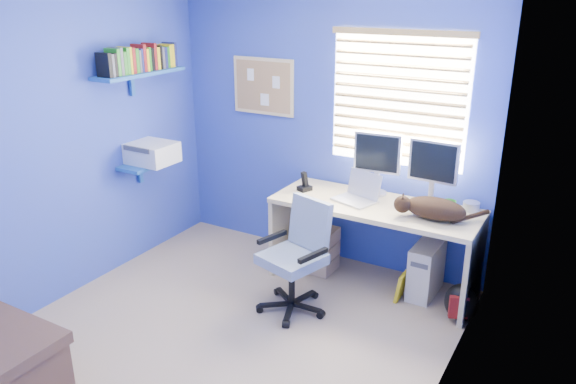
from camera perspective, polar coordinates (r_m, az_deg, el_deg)
The scene contains 20 objects.
floor at distance 4.28m, azimuth -6.29°, elevation -14.34°, with size 3.00×3.20×0.00m, color #9E846A.
wall_back at distance 5.04m, azimuth 3.95°, elevation 6.72°, with size 3.00×0.01×2.50m, color #2E47BB.
wall_left at distance 4.75m, azimuth -21.75°, elevation 4.49°, with size 0.01×3.20×2.50m, color #2E47BB.
wall_right at distance 3.11m, azimuth 15.78°, elevation -2.64°, with size 0.01×3.20×2.50m, color #2E47BB.
desk at distance 4.80m, azimuth 8.67°, elevation -5.35°, with size 1.70×0.65×0.74m, color #DCC384.
laptop at distance 4.65m, azimuth 6.80°, elevation 0.32°, with size 0.33×0.26×0.22m, color silver.
monitor_left at distance 4.80m, azimuth 9.08°, elevation 2.85°, with size 0.40×0.12×0.54m, color silver.
monitor_right at distance 4.65m, azimuth 14.51°, elevation 1.88°, with size 0.40×0.12×0.54m, color silver.
phone at distance 4.88m, azimuth 1.70°, elevation 1.10°, with size 0.09×0.11×0.17m, color black.
mug at distance 4.59m, azimuth 16.03°, elevation -1.43°, with size 0.10×0.09×0.10m, color #1F801C.
cd_spindle at distance 4.69m, azimuth 18.12°, elevation -1.39°, with size 0.13×0.13×0.07m, color silver.
cat at distance 4.42m, azimuth 14.72°, elevation -1.64°, with size 0.47×0.25×0.17m, color black.
tower_pc at distance 4.81m, azimuth 13.86°, elevation -7.60°, with size 0.19×0.44×0.45m, color beige.
drawer_boxes at distance 5.07m, azimuth 2.86°, elevation -5.76°, with size 0.35×0.28×0.41m, color tan.
yellow_book at distance 4.72m, azimuth 11.40°, elevation -9.38°, with size 0.03×0.17×0.24m, color yellow.
backpack at distance 4.56m, azimuth 17.18°, elevation -10.67°, with size 0.26×0.19×0.30m, color black.
office_chair at distance 4.42m, azimuth 0.81°, elevation -7.96°, with size 0.64×0.64×0.89m.
window_blinds at distance 4.71m, azimuth 11.06°, elevation 9.18°, with size 1.15×0.05×1.10m.
corkboard at distance 5.28m, azimuth -2.53°, elevation 10.67°, with size 0.64×0.02×0.52m.
wall_shelves at distance 5.09m, azimuth -14.41°, elevation 8.38°, with size 0.42×0.90×1.05m.
Camera 1 is at (2.15, -2.81, 2.41)m, focal length 35.00 mm.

